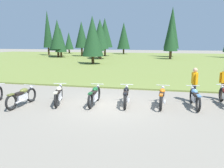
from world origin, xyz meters
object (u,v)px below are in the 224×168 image
Objects in this scene: motorcycle_sky_blue at (195,97)px; motorcycle_olive at (22,96)px; rider_checking_bike at (194,83)px; motorcycle_british_green at (94,95)px; motorcycle_orange at (162,97)px; motorcycle_black at (126,96)px; motorcycle_cream at (59,95)px.

motorcycle_olive is at bearing -168.74° from motorcycle_sky_blue.
rider_checking_bike is at bearing 86.10° from motorcycle_sky_blue.
motorcycle_british_green and motorcycle_orange have the same top height.
motorcycle_black and motorcycle_sky_blue have the same top height.
motorcycle_olive is 1.00× the size of motorcycle_black.
motorcycle_orange is at bearing 6.92° from motorcycle_british_green.
motorcycle_cream is at bearing -164.18° from rider_checking_bike.
motorcycle_black is 3.09m from motorcycle_sky_blue.
motorcycle_british_green is 3.10m from motorcycle_orange.
motorcycle_british_green is at bearing -172.81° from motorcycle_sky_blue.
motorcycle_british_green is 1.47m from motorcycle_black.
rider_checking_bike is at bearing 18.54° from motorcycle_british_green.
motorcycle_cream is at bearing 26.15° from motorcycle_olive.
motorcycle_olive is 1.00× the size of motorcycle_british_green.
rider_checking_bike reaches higher than motorcycle_british_green.
motorcycle_cream is at bearing -171.88° from motorcycle_british_green.
rider_checking_bike is (3.13, 1.34, 0.51)m from motorcycle_black.
motorcycle_olive is at bearing -153.85° from motorcycle_cream.
motorcycle_cream is (1.46, 0.72, 0.00)m from motorcycle_olive.
motorcycle_sky_blue is at bearing 7.19° from motorcycle_british_green.
motorcycle_olive is at bearing -167.93° from motorcycle_orange.
motorcycle_black is (1.46, 0.20, 0.00)m from motorcycle_british_green.
motorcycle_olive and motorcycle_sky_blue have the same top height.
motorcycle_cream is at bearing -172.65° from motorcycle_orange.
rider_checking_bike reaches higher than motorcycle_sky_blue.
rider_checking_bike is at bearing 17.87° from motorcycle_olive.
motorcycle_cream is 0.97× the size of motorcycle_black.
rider_checking_bike reaches higher than motorcycle_cream.
motorcycle_black is at bearing 14.12° from motorcycle_olive.
motorcycle_orange is (6.24, 1.33, 0.00)m from motorcycle_olive.
motorcycle_cream is 3.19m from motorcycle_black.
motorcycle_cream is 1.22× the size of rider_checking_bike.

